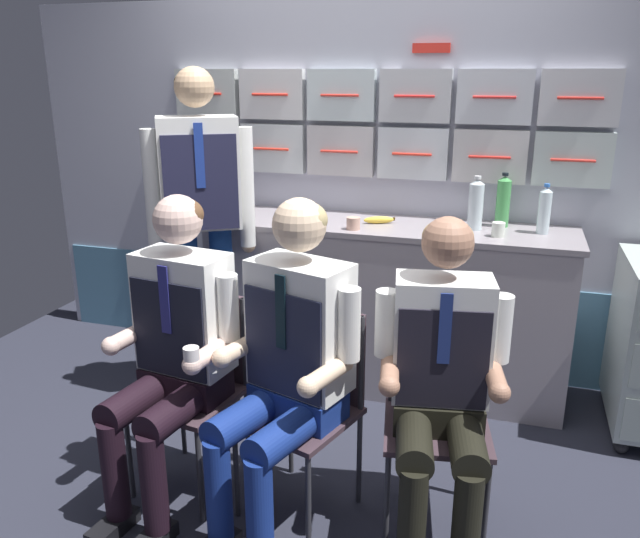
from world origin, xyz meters
The scene contains 16 objects.
ground centered at (0.00, 0.00, -0.02)m, with size 4.80×4.80×0.04m, color #272835.
galley_bulkhead centered at (0.01, 1.37, 1.09)m, with size 4.20×0.14×2.15m.
galley_counter centered at (0.23, 1.09, 0.47)m, with size 2.02×0.53×0.95m.
folding_chair_left centered at (-0.35, -0.03, 0.52)m, with size 0.45×0.45×0.84m.
crew_member_left centered at (-0.38, -0.19, 0.72)m, with size 0.52×0.67×1.30m.
folding_chair_center centered at (0.16, -0.05, 0.52)m, with size 0.50×0.50×0.84m.
crew_member_center centered at (0.12, -0.19, 0.73)m, with size 0.55×0.71×1.31m.
folding_chair_right centered at (0.66, 0.03, 0.52)m, with size 0.46×0.47×0.84m.
crew_member_right centered at (0.69, -0.13, 0.70)m, with size 0.51×0.65×1.26m.
crew_member_standing centered at (-0.66, 0.64, 1.08)m, with size 0.49×0.40×1.77m.
water_bottle_short centered at (0.83, 1.22, 1.09)m, with size 0.07×0.07×0.29m.
water_bottle_clear centered at (0.69, 1.11, 1.08)m, with size 0.08×0.08×0.28m.
water_bottle_tall centered at (1.03, 1.13, 1.07)m, with size 0.06×0.06×0.26m.
paper_cup_blue centered at (0.82, 0.99, 0.99)m, with size 0.07×0.07×0.07m.
coffee_cup_white centered at (0.08, 0.92, 0.98)m, with size 0.07×0.07×0.07m.
snack_banana centered at (0.18, 1.09, 0.97)m, with size 0.17×0.10×0.04m.
Camera 1 is at (0.88, -2.24, 1.75)m, focal length 35.49 mm.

